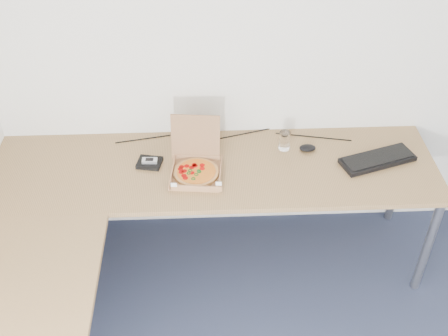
{
  "coord_description": "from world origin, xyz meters",
  "views": [
    {
      "loc": [
        -0.55,
        -1.03,
        2.71
      ],
      "look_at": [
        -0.45,
        1.28,
        0.82
      ],
      "focal_mm": 45.04,
      "sensor_mm": 36.0,
      "label": 1
    }
  ],
  "objects_px": {
    "keyboard": "(377,160)",
    "wallet": "(150,163)",
    "desk": "(152,227)",
    "drinking_glass": "(285,140)",
    "pizza_box": "(196,169)"
  },
  "relations": [
    {
      "from": "desk",
      "to": "wallet",
      "type": "distance_m",
      "value": 0.47
    },
    {
      "from": "desk",
      "to": "drinking_glass",
      "type": "xyz_separation_m",
      "value": [
        0.74,
        0.58,
        0.09
      ]
    },
    {
      "from": "pizza_box",
      "to": "keyboard",
      "type": "distance_m",
      "value": 1.03
    },
    {
      "from": "pizza_box",
      "to": "keyboard",
      "type": "relative_size",
      "value": 0.75
    },
    {
      "from": "pizza_box",
      "to": "drinking_glass",
      "type": "distance_m",
      "value": 0.55
    },
    {
      "from": "pizza_box",
      "to": "wallet",
      "type": "bearing_deg",
      "value": 166.86
    },
    {
      "from": "desk",
      "to": "pizza_box",
      "type": "relative_size",
      "value": 7.87
    },
    {
      "from": "pizza_box",
      "to": "keyboard",
      "type": "height_order",
      "value": "pizza_box"
    },
    {
      "from": "desk",
      "to": "keyboard",
      "type": "height_order",
      "value": "keyboard"
    },
    {
      "from": "desk",
      "to": "wallet",
      "type": "relative_size",
      "value": 18.83
    },
    {
      "from": "pizza_box",
      "to": "desk",
      "type": "bearing_deg",
      "value": -114.88
    },
    {
      "from": "desk",
      "to": "drinking_glass",
      "type": "bearing_deg",
      "value": 38.37
    },
    {
      "from": "keyboard",
      "to": "wallet",
      "type": "height_order",
      "value": "keyboard"
    },
    {
      "from": "wallet",
      "to": "drinking_glass",
      "type": "bearing_deg",
      "value": 19.93
    },
    {
      "from": "desk",
      "to": "pizza_box",
      "type": "bearing_deg",
      "value": 59.18
    }
  ]
}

